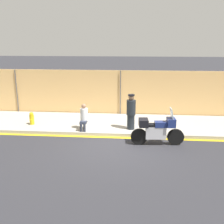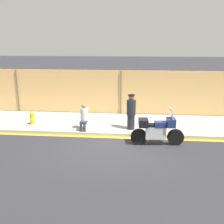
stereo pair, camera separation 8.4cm
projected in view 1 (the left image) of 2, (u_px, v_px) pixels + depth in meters
The scene contains 8 objects.
ground_plane at pixel (114, 146), 10.58m from camera, with size 120.00×120.00×0.00m, color #2D2D33.
sidewalk at pixel (118, 124), 13.05m from camera, with size 43.48×3.23×0.16m.
curb_paint_stripe at pixel (116, 138), 11.43m from camera, with size 43.48×0.18×0.01m.
storefront_fence at pixel (120, 94), 14.37m from camera, with size 41.31×0.17×2.55m.
motorcycle at pixel (157, 130), 10.51m from camera, with size 2.15×0.58×1.54m.
officer_standing at pixel (131, 112), 11.87m from camera, with size 0.41×0.41×1.62m.
person_seated_on_curb at pixel (84, 116), 11.86m from camera, with size 0.35×0.61×1.19m.
fire_hydrant at pixel (32, 118), 12.66m from camera, with size 0.21×0.27×0.62m.
Camera 1 is at (0.74, -9.81, 4.11)m, focal length 42.00 mm.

